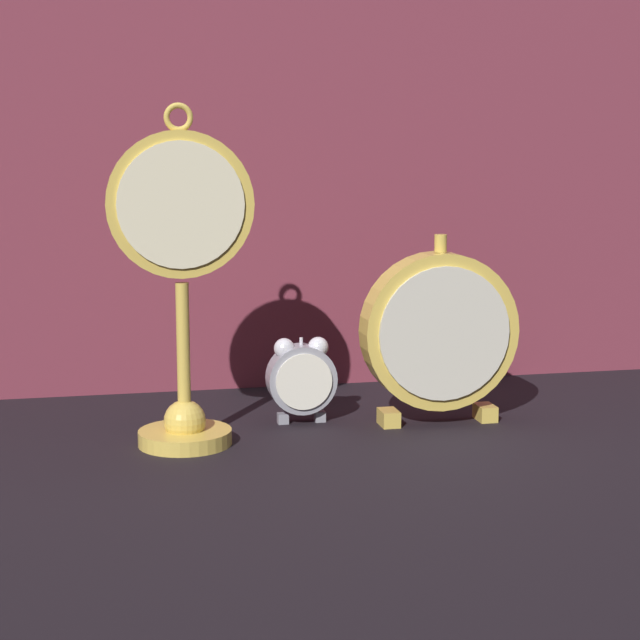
# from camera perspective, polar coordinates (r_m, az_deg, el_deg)

# --- Properties ---
(ground_plane) EXTENTS (4.00, 4.00, 0.00)m
(ground_plane) POSITION_cam_1_polar(r_m,az_deg,el_deg) (1.11, 0.88, -7.15)
(ground_plane) COLOR black
(fabric_backdrop_drape) EXTENTS (1.67, 0.01, 0.76)m
(fabric_backdrop_drape) POSITION_cam_1_polar(r_m,az_deg,el_deg) (1.39, -2.19, 12.04)
(fabric_backdrop_drape) COLOR brown
(fabric_backdrop_drape) RESTS_ON ground_plane
(pocket_watch_on_stand) EXTENTS (0.15, 0.10, 0.36)m
(pocket_watch_on_stand) POSITION_cam_1_polar(r_m,az_deg,el_deg) (1.12, -7.37, 1.86)
(pocket_watch_on_stand) COLOR gold
(pocket_watch_on_stand) RESTS_ON ground_plane
(alarm_clock_twin_bell) EXTENTS (0.08, 0.03, 0.10)m
(alarm_clock_twin_bell) POSITION_cam_1_polar(r_m,az_deg,el_deg) (1.22, -1.00, -3.00)
(alarm_clock_twin_bell) COLOR gray
(alarm_clock_twin_bell) RESTS_ON ground_plane
(mantel_clock_silver) EXTENTS (0.18, 0.04, 0.22)m
(mantel_clock_silver) POSITION_cam_1_polar(r_m,az_deg,el_deg) (1.21, 6.38, -0.65)
(mantel_clock_silver) COLOR gold
(mantel_clock_silver) RESTS_ON ground_plane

